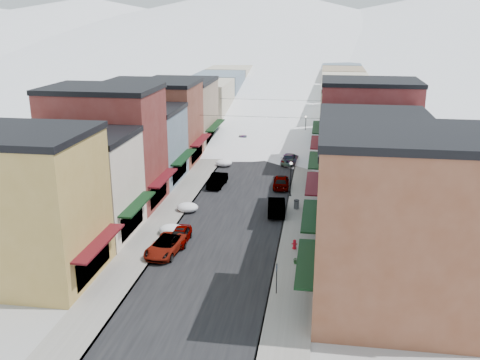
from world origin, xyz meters
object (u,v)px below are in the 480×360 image
(car_green_sedan, at_px, (276,206))
(fire_hydrant, at_px, (295,244))
(car_silver_sedan, at_px, (180,235))
(streetlamp_near, at_px, (291,174))
(trash_can, at_px, (296,204))
(car_white_suv, at_px, (165,246))
(car_dark_hatch, at_px, (217,180))

(car_green_sedan, bearing_deg, fire_hydrant, 99.73)
(car_silver_sedan, height_order, streetlamp_near, streetlamp_near)
(fire_hydrant, relative_size, streetlamp_near, 0.22)
(car_green_sedan, xyz_separation_m, fire_hydrant, (2.31, -8.62, -0.28))
(trash_can, height_order, streetlamp_near, streetlamp_near)
(car_silver_sedan, bearing_deg, car_white_suv, -106.04)
(streetlamp_near, bearing_deg, car_white_suv, -120.36)
(car_silver_sedan, distance_m, fire_hydrant, 10.11)
(car_silver_sedan, bearing_deg, streetlamp_near, 56.19)
(car_dark_hatch, height_order, car_green_sedan, car_green_sedan)
(car_green_sedan, xyz_separation_m, trash_can, (1.96, 1.29, -0.18))
(car_silver_sedan, xyz_separation_m, trash_can, (9.75, 9.82, -0.05))
(car_white_suv, distance_m, streetlamp_near, 18.89)
(car_silver_sedan, xyz_separation_m, fire_hydrant, (10.11, -0.09, -0.14))
(car_green_sedan, bearing_deg, streetlamp_near, -106.70)
(trash_can, bearing_deg, car_dark_hatch, 145.75)
(car_dark_hatch, relative_size, fire_hydrant, 5.30)
(car_silver_sedan, height_order, fire_hydrant, car_silver_sedan)
(car_silver_sedan, distance_m, streetlamp_near, 16.54)
(car_white_suv, xyz_separation_m, fire_hydrant, (10.74, 2.30, -0.17))
(car_green_sedan, bearing_deg, trash_can, -151.94)
(car_dark_hatch, height_order, fire_hydrant, car_dark_hatch)
(car_silver_sedan, distance_m, trash_can, 13.84)
(fire_hydrant, bearing_deg, car_silver_sedan, 179.50)
(trash_can, bearing_deg, car_green_sedan, -146.66)
(car_white_suv, height_order, car_green_sedan, car_green_sedan)
(car_white_suv, bearing_deg, trash_can, 55.53)
(fire_hydrant, distance_m, streetlamp_near, 14.13)
(car_dark_hatch, xyz_separation_m, car_green_sedan, (7.63, -7.82, 0.07))
(car_white_suv, bearing_deg, fire_hydrant, 18.01)
(car_dark_hatch, distance_m, streetlamp_near, 9.24)
(car_silver_sedan, distance_m, car_green_sedan, 11.56)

